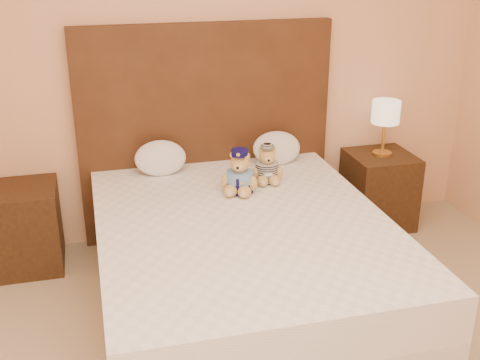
# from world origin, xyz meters

# --- Properties ---
(bed) EXTENTS (1.60, 2.00, 0.55)m
(bed) POSITION_xyz_m (0.00, 1.20, 0.28)
(bed) COLOR white
(bed) RESTS_ON ground
(headboard) EXTENTS (1.75, 0.08, 1.50)m
(headboard) POSITION_xyz_m (0.00, 2.21, 0.75)
(headboard) COLOR #4B2A16
(headboard) RESTS_ON ground
(nightstand_left) EXTENTS (0.45, 0.45, 0.55)m
(nightstand_left) POSITION_xyz_m (-1.25, 2.00, 0.28)
(nightstand_left) COLOR #3A2512
(nightstand_left) RESTS_ON ground
(nightstand_right) EXTENTS (0.45, 0.45, 0.55)m
(nightstand_right) POSITION_xyz_m (1.25, 2.00, 0.28)
(nightstand_right) COLOR #3A2512
(nightstand_right) RESTS_ON ground
(lamp) EXTENTS (0.20, 0.20, 0.40)m
(lamp) POSITION_xyz_m (1.25, 2.00, 0.85)
(lamp) COLOR gold
(lamp) RESTS_ON nightstand_right
(teddy_police) EXTENTS (0.31, 0.31, 0.27)m
(teddy_police) POSITION_xyz_m (0.08, 1.59, 0.69)
(teddy_police) COLOR tan
(teddy_police) RESTS_ON bed
(teddy_prisoner) EXTENTS (0.24, 0.23, 0.24)m
(teddy_prisoner) POSITION_xyz_m (0.29, 1.71, 0.67)
(teddy_prisoner) COLOR tan
(teddy_prisoner) RESTS_ON bed
(pillow_left) EXTENTS (0.34, 0.22, 0.24)m
(pillow_left) POSITION_xyz_m (-0.35, 2.03, 0.67)
(pillow_left) COLOR white
(pillow_left) RESTS_ON bed
(pillow_right) EXTENTS (0.34, 0.22, 0.24)m
(pillow_right) POSITION_xyz_m (0.46, 2.03, 0.67)
(pillow_right) COLOR white
(pillow_right) RESTS_ON bed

